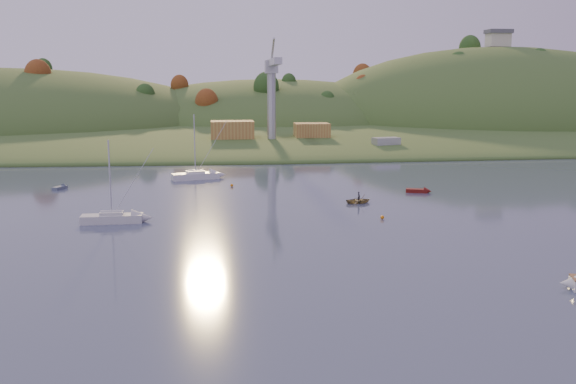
{
  "coord_description": "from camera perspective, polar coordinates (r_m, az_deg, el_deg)",
  "views": [
    {
      "loc": [
        -12.28,
        -43.88,
        17.72
      ],
      "look_at": [
        -3.51,
        33.85,
        3.99
      ],
      "focal_mm": 40.0,
      "sensor_mm": 36.0,
      "label": 1
    }
  ],
  "objects": [
    {
      "name": "far_shore",
      "position": [
        274.73,
        -3.89,
        6.23
      ],
      "size": [
        620.0,
        220.0,
        1.5
      ],
      "primitive_type": "cube",
      "color": "#3A5522",
      "rests_on": "ground"
    },
    {
      "name": "grey_dinghy",
      "position": [
        112.13,
        -19.43,
        0.41
      ],
      "size": [
        2.42,
        3.2,
        1.13
      ],
      "rotation": [
        0.0,
        0.0,
        1.08
      ],
      "color": "slate",
      "rests_on": "ground"
    },
    {
      "name": "sailboat_near",
      "position": [
        83.4,
        -15.39,
        -2.19
      ],
      "size": [
        7.57,
        2.46,
        10.43
      ],
      "rotation": [
        0.0,
        0.0,
        0.03
      ],
      "color": "silver",
      "rests_on": "ground"
    },
    {
      "name": "ground",
      "position": [
        48.89,
        8.74,
        -11.41
      ],
      "size": [
        500.0,
        500.0,
        0.0
      ],
      "primitive_type": "plane",
      "color": "#313E50",
      "rests_on": "ground"
    },
    {
      "name": "sailboat_far",
      "position": [
        116.71,
        -8.23,
        1.49
      ],
      "size": [
        8.77,
        4.59,
        11.66
      ],
      "rotation": [
        0.0,
        0.0,
        0.26
      ],
      "color": "silver",
      "rests_on": "ground"
    },
    {
      "name": "hilltop_house",
      "position": [
        262.34,
        18.19,
        12.9
      ],
      "size": [
        9.0,
        7.0,
        6.45
      ],
      "color": "beige",
      "rests_on": "hill_right"
    },
    {
      "name": "hill_center",
      "position": [
        255.47,
        -1.43,
        5.97
      ],
      "size": [
        140.0,
        120.0,
        36.0
      ],
      "primitive_type": "ellipsoid",
      "color": "#3A5522",
      "rests_on": "ground"
    },
    {
      "name": "shore_slope",
      "position": [
        209.99,
        -3.08,
        5.1
      ],
      "size": [
        640.0,
        150.0,
        7.0
      ],
      "primitive_type": "ellipsoid",
      "color": "#3A5522",
      "rests_on": "ground"
    },
    {
      "name": "paddler",
      "position": [
        93.78,
        6.31,
        -0.55
      ],
      "size": [
        0.44,
        0.58,
        1.43
      ],
      "primitive_type": "imported",
      "rotation": [
        0.0,
        0.0,
        1.78
      ],
      "color": "black",
      "rests_on": "ground"
    },
    {
      "name": "hillside_trees",
      "position": [
        229.9,
        -3.37,
        5.52
      ],
      "size": [
        280.0,
        50.0,
        32.0
      ],
      "primitive_type": null,
      "color": "#224619",
      "rests_on": "ground"
    },
    {
      "name": "buoy_2",
      "position": [
        107.84,
        -5.02,
        0.59
      ],
      "size": [
        0.5,
        0.5,
        0.5
      ],
      "primitive_type": "sphere",
      "color": "orange",
      "rests_on": "ground"
    },
    {
      "name": "wharf",
      "position": [
        167.6,
        -0.49,
        4.3
      ],
      "size": [
        42.0,
        16.0,
        2.4
      ],
      "primitive_type": "cube",
      "color": "slate",
      "rests_on": "ground"
    },
    {
      "name": "shed_east",
      "position": [
        170.3,
        2.13,
        5.46
      ],
      "size": [
        9.0,
        7.0,
        4.0
      ],
      "primitive_type": "cube",
      "color": "#A86F38",
      "rests_on": "wharf"
    },
    {
      "name": "shed_west",
      "position": [
        167.44,
        -4.98,
        5.49
      ],
      "size": [
        11.0,
        8.0,
        4.8
      ],
      "primitive_type": "cube",
      "color": "#A86F38",
      "rests_on": "wharf"
    },
    {
      "name": "dock_crane",
      "position": [
        162.9,
        -1.43,
        9.76
      ],
      "size": [
        3.2,
        28.0,
        20.3
      ],
      "color": "#B7B7BC",
      "rests_on": "wharf"
    },
    {
      "name": "hill_left",
      "position": [
        256.58,
        -24.16,
        5.13
      ],
      "size": [
        170.0,
        140.0,
        44.0
      ],
      "primitive_type": "ellipsoid",
      "color": "#3A5522",
      "rests_on": "ground"
    },
    {
      "name": "buoy_1",
      "position": [
        83.44,
        8.38,
        -2.24
      ],
      "size": [
        0.5,
        0.5,
        0.5
      ],
      "primitive_type": "sphere",
      "color": "orange",
      "rests_on": "ground"
    },
    {
      "name": "canoe",
      "position": [
        93.84,
        6.31,
        -0.75
      ],
      "size": [
        4.13,
        3.33,
        0.76
      ],
      "primitive_type": "imported",
      "rotation": [
        0.0,
        0.0,
        1.78
      ],
      "color": "#948251",
      "rests_on": "ground"
    },
    {
      "name": "red_tender",
      "position": [
        104.09,
        11.8,
        0.1
      ],
      "size": [
        4.21,
        2.59,
        1.36
      ],
      "rotation": [
        0.0,
        0.0,
        -0.34
      ],
      "color": "#5C120D",
      "rests_on": "ground"
    },
    {
      "name": "work_vessel",
      "position": [
        158.32,
        8.7,
        3.91
      ],
      "size": [
        15.83,
        8.73,
        3.85
      ],
      "rotation": [
        0.0,
        0.0,
        0.24
      ],
      "color": "#4E5767",
      "rests_on": "ground"
    },
    {
      "name": "hill_right",
      "position": [
        262.47,
        17.79,
        5.61
      ],
      "size": [
        150.0,
        130.0,
        60.0
      ],
      "primitive_type": "ellipsoid",
      "color": "#3A5522",
      "rests_on": "ground"
    }
  ]
}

